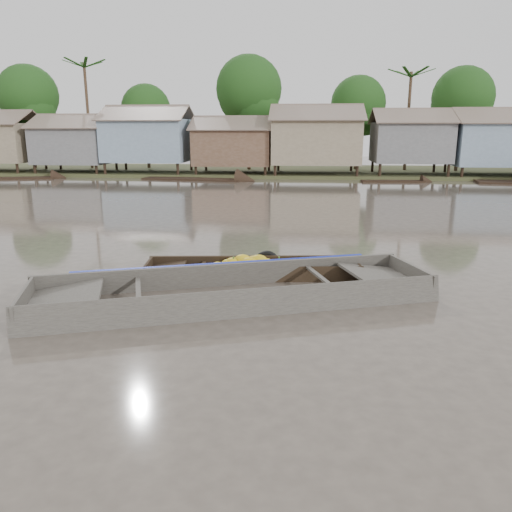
{
  "coord_description": "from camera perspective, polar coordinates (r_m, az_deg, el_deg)",
  "views": [
    {
      "loc": [
        1.63,
        -9.56,
        3.53
      ],
      "look_at": [
        0.61,
        1.14,
        0.8
      ],
      "focal_mm": 35.0,
      "sensor_mm": 36.0,
      "label": 1
    }
  ],
  "objects": [
    {
      "name": "ground",
      "position": [
        10.32,
        -4.01,
        -5.79
      ],
      "size": [
        120.0,
        120.0,
        0.0
      ],
      "primitive_type": "plane",
      "color": "#4B4239",
      "rests_on": "ground"
    },
    {
      "name": "distant_boats",
      "position": [
        35.75,
        21.59,
        7.94
      ],
      "size": [
        47.67,
        14.97,
        1.38
      ],
      "color": "black",
      "rests_on": "ground"
    },
    {
      "name": "banana_boat",
      "position": [
        12.4,
        -0.76,
        -1.61
      ],
      "size": [
        5.4,
        1.84,
        0.75
      ],
      "rotation": [
        0.0,
        0.0,
        0.11
      ],
      "color": "black",
      "rests_on": "ground"
    },
    {
      "name": "viewer_boat",
      "position": [
        10.69,
        -2.48,
        -4.6
      ],
      "size": [
        8.69,
        4.8,
        0.68
      ],
      "rotation": [
        0.0,
        0.0,
        0.33
      ],
      "color": "#3A3631",
      "rests_on": "ground"
    },
    {
      "name": "riverbank",
      "position": [
        41.45,
        7.55,
        13.51
      ],
      "size": [
        120.0,
        12.47,
        10.22
      ],
      "color": "#384723",
      "rests_on": "ground"
    }
  ]
}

